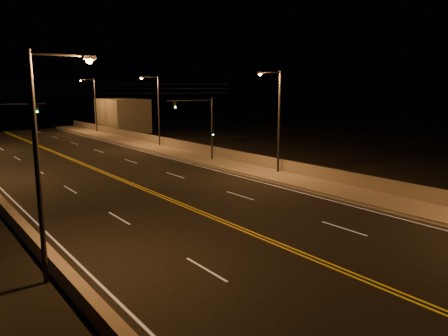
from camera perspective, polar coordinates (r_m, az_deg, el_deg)
road at (r=28.66m, az=-5.62°, el=-4.75°), size 18.00×120.00×0.02m
sidewalk at (r=35.23m, az=9.61°, el=-1.72°), size 3.60×120.00×0.30m
curb at (r=33.94m, az=7.42°, el=-2.26°), size 0.14×120.00×0.15m
parapet_wall at (r=36.29m, az=11.45°, el=-0.38°), size 0.30×120.00×1.00m
jersey_barrier at (r=25.22m, az=-24.97°, el=-7.01°), size 0.45×120.00×0.73m
distant_building_right at (r=77.01m, az=-13.12°, el=6.72°), size 6.00×10.00×5.56m
parapet_rail at (r=36.19m, az=11.48°, el=0.45°), size 0.06×120.00×0.06m
lane_markings at (r=28.59m, az=-5.55°, el=-4.76°), size 17.32×116.00×0.00m
streetlight_1 at (r=37.40m, az=6.90°, el=6.79°), size 2.55×0.28×8.88m
streetlight_2 at (r=55.00m, az=-8.80°, el=7.92°), size 2.55×0.28×8.88m
streetlight_3 at (r=74.85m, az=-16.66°, el=8.27°), size 2.55×0.28×8.88m
streetlight_4 at (r=17.70m, az=-22.43°, el=1.96°), size 2.55×0.28×8.88m
traffic_signal_right at (r=43.47m, az=-2.64°, el=5.93°), size 5.11×0.31×6.47m
overhead_wires at (r=36.14m, az=-13.74°, el=10.02°), size 22.00×0.03×0.83m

